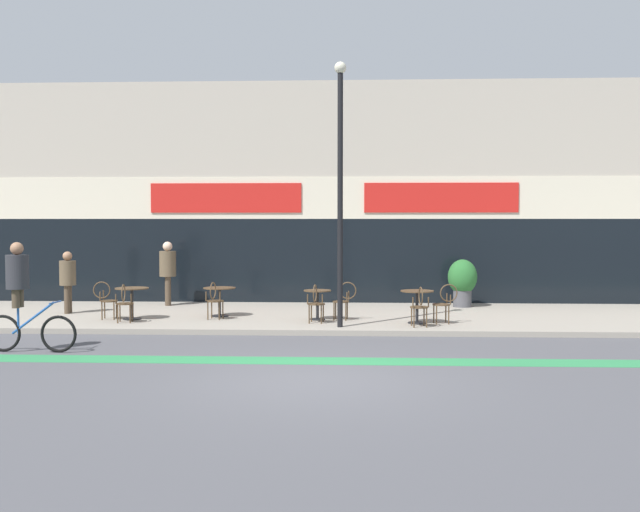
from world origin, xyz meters
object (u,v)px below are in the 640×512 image
Objects in this scene: bistro_table_3 at (417,300)px; cafe_chair_2_side at (344,298)px; cafe_chair_2_near at (316,301)px; lamp_post at (340,177)px; bistro_table_0 at (132,297)px; pedestrian_far_end at (68,277)px; cafe_chair_3_side at (445,301)px; cyclist_0 at (21,290)px; planter_pot at (462,280)px; cafe_chair_1_near at (214,298)px; pedestrian_near_end at (168,268)px; cafe_chair_0_side at (106,298)px; cafe_chair_0_near at (124,300)px; bistro_table_2 at (317,299)px; bistro_table_1 at (219,295)px; cafe_chair_3_near at (420,304)px.

cafe_chair_2_side is at bearing 162.72° from bistro_table_3.
cafe_chair_2_near is 2.90m from lamp_post.
bistro_table_0 is 2.27m from pedestrian_far_end.
lamp_post is (-2.37, -0.67, 2.79)m from cafe_chair_3_side.
lamp_post is at bearing 27.19° from cyclist_0.
cafe_chair_2_side is (5.03, 0.13, -0.03)m from bistro_table_0.
planter_pot is 11.41m from cyclist_0.
cafe_chair_2_near is 0.70× the size of planter_pot.
cafe_chair_1_near is at bearing 8.33° from cafe_chair_2_side.
cafe_chair_3_side is 8.97m from cyclist_0.
pedestrian_near_end is at bearing 39.89° from cafe_chair_1_near.
cafe_chair_0_side and cafe_chair_2_side have the same top height.
cafe_chair_2_side is (3.07, 0.10, 0.00)m from cafe_chair_1_near.
pedestrian_far_end is (-1.97, 1.70, 0.41)m from cafe_chair_0_near.
cafe_chair_0_near is 1.00× the size of cafe_chair_1_near.
pedestrian_near_end is at bearing 58.07° from cafe_chair_2_near.
cafe_chair_0_side reaches higher than bistro_table_0.
bistro_table_0 is 0.45× the size of pedestrian_near_end.
cafe_chair_0_near is 5.70m from lamp_post.
cafe_chair_0_side is at bearing 87.44° from cyclist_0.
bistro_table_3 is 0.84× the size of cafe_chair_0_side.
bistro_table_2 is at bearing 6.19° from cafe_chair_2_near.
bistro_table_2 is (2.43, -0.52, -0.01)m from bistro_table_1.
planter_pot is at bearing -131.66° from cafe_chair_2_side.
cafe_chair_0_near is (-6.70, -0.23, -0.02)m from bistro_table_3.
pedestrian_far_end is (-8.68, 2.09, 0.41)m from cafe_chair_3_near.
cafe_chair_1_near is at bearing -5.16° from cafe_chair_0_side.
planter_pot is at bearing -40.70° from cafe_chair_2_near.
cafe_chair_0_side is (-0.63, -0.01, -0.03)m from bistro_table_0.
pedestrian_far_end is at bearing 41.98° from cafe_chair_0_near.
bistro_table_0 is 0.88× the size of cafe_chair_2_side.
cafe_chair_1_near is at bearing 0.81° from bistro_table_0.
cafe_chair_0_near and cafe_chair_2_near have the same top height.
cafe_chair_2_near is 0.16× the size of lamp_post.
bistro_table_1 is at bearing -7.49° from pedestrian_far_end.
cafe_chair_2_side is 7.07m from pedestrian_far_end.
planter_pot reaches higher than bistro_table_0.
pedestrian_near_end is (-6.60, 4.00, 0.53)m from cafe_chair_3_near.
bistro_table_0 is at bearing -161.73° from bistro_table_1.
cafe_chair_0_near is 1.00× the size of cafe_chair_3_near.
lamp_post is at bearing -56.26° from pedestrian_near_end.
cafe_chair_3_side is at bearing -8.66° from cafe_chair_0_side.
pedestrian_near_end is (0.11, 2.98, 0.51)m from bistro_table_0.
cafe_chair_3_side is 0.44× the size of cyclist_0.
bistro_table_0 is 0.88× the size of cafe_chair_0_side.
bistro_table_0 is 0.88× the size of cafe_chair_2_near.
cafe_chair_2_near is 1.00× the size of cafe_chair_3_near.
cafe_chair_2_near is at bearing -55.51° from pedestrian_near_end.
cafe_chair_1_near reaches higher than bistro_table_1.
lamp_post is at bearing -127.83° from cafe_chair_2_near.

